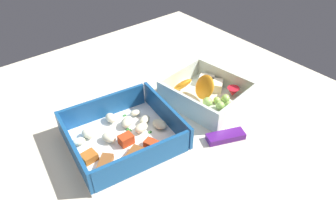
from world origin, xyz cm
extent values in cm
cube|color=beige|center=(0.00, 0.00, 1.00)|extent=(80.00, 80.00, 2.00)
cube|color=white|center=(9.02, 1.29, 2.30)|extent=(20.18, 18.88, 0.60)
cube|color=#19518C|center=(0.37, 2.50, 4.85)|extent=(2.88, 16.47, 4.51)
cube|color=#19518C|center=(17.67, 0.09, 4.85)|extent=(2.88, 16.47, 4.51)
cube|color=#19518C|center=(10.12, 9.19, 4.85)|extent=(16.79, 2.92, 4.51)
cube|color=#19518C|center=(7.92, -6.60, 4.85)|extent=(16.79, 2.92, 4.51)
ellipsoid|color=beige|center=(13.46, -3.28, 3.52)|extent=(2.40, 2.99, 1.32)
ellipsoid|color=beige|center=(3.28, -0.39, 3.44)|extent=(2.82, 2.40, 1.19)
ellipsoid|color=beige|center=(3.44, -2.95, 3.31)|extent=(2.30, 1.84, 1.01)
ellipsoid|color=beige|center=(2.05, 2.93, 3.64)|extent=(2.53, 3.26, 1.48)
ellipsoid|color=beige|center=(6.28, -1.39, 3.63)|extent=(3.58, 3.38, 1.47)
ellipsoid|color=beige|center=(5.19, 1.55, 3.57)|extent=(3.11, 2.47, 1.39)
ellipsoid|color=beige|center=(11.09, 0.42, 3.56)|extent=(2.73, 3.22, 1.37)
ellipsoid|color=beige|center=(15.57, -2.60, 3.39)|extent=(2.65, 2.23, 1.13)
ellipsoid|color=beige|center=(8.02, -4.39, 3.53)|extent=(2.16, 2.85, 1.32)
cube|color=red|center=(6.05, 6.36, 3.33)|extent=(2.65, 3.57, 1.45)
cube|color=red|center=(9.01, 2.36, 3.50)|extent=(2.45, 1.94, 1.80)
cube|color=brown|center=(9.60, 6.02, 3.20)|extent=(3.78, 3.37, 1.20)
cube|color=brown|center=(14.45, 4.44, 3.14)|extent=(3.84, 3.76, 1.07)
cube|color=#AD5B1E|center=(15.89, 1.69, 3.26)|extent=(2.52, 2.27, 1.32)
cube|color=#387A33|center=(6.77, -0.26, 2.70)|extent=(0.60, 0.40, 0.20)
cube|color=#387A33|center=(4.13, 2.76, 2.70)|extent=(0.60, 0.40, 0.20)
cube|color=#387A33|center=(5.14, -4.24, 2.70)|extent=(0.60, 0.40, 0.20)
cube|color=#387A33|center=(14.48, -3.25, 2.70)|extent=(0.60, 0.40, 0.20)
cube|color=#387A33|center=(6.89, -0.52, 2.70)|extent=(0.60, 0.40, 0.20)
cube|color=silver|center=(-11.25, 1.84, 2.30)|extent=(15.53, 17.20, 0.60)
cube|color=silver|center=(-17.70, 0.99, 4.61)|extent=(2.64, 15.49, 4.03)
cube|color=silver|center=(-4.80, 2.69, 4.61)|extent=(2.64, 15.49, 4.03)
cube|color=silver|center=(-12.23, 9.25, 4.61)|extent=(12.38, 2.22, 4.03)
cube|color=silver|center=(-10.27, -5.57, 4.61)|extent=(12.38, 2.22, 4.03)
ellipsoid|color=orange|center=(-8.54, -2.75, 4.79)|extent=(4.70, 4.35, 4.19)
ellipsoid|color=orange|center=(-11.08, 1.25, 5.29)|extent=(4.51, 5.69, 5.17)
cube|color=#F4EACC|center=(-15.29, -2.17, 3.56)|extent=(3.70, 3.98, 1.92)
cube|color=#F4EACC|center=(-15.43, 0.80, 3.56)|extent=(4.00, 3.83, 1.92)
sphere|color=#9ECC60|center=(-12.48, 6.89, 3.36)|extent=(1.53, 1.53, 1.53)
sphere|color=#9ECC60|center=(-11.81, 4.33, 3.34)|extent=(1.48, 1.48, 1.48)
sphere|color=#9ECC60|center=(-10.46, 8.11, 3.52)|extent=(1.83, 1.83, 1.83)
sphere|color=#9ECC60|center=(-10.92, 6.04, 3.48)|extent=(1.75, 1.75, 1.75)
sphere|color=#9ECC60|center=(-9.65, 3.75, 3.59)|extent=(1.98, 1.98, 1.98)
sphere|color=#9ECC60|center=(-13.50, 5.13, 3.48)|extent=(1.75, 1.75, 1.75)
cone|color=red|center=(-16.21, 4.71, 3.63)|extent=(2.57, 2.57, 2.05)
sphere|color=navy|center=(-6.53, 6.04, 3.12)|extent=(1.03, 1.03, 1.03)
sphere|color=navy|center=(-8.61, 5.15, 3.06)|extent=(0.92, 0.92, 0.92)
sphere|color=navy|center=(-7.28, 8.82, 3.07)|extent=(0.95, 0.95, 0.95)
cube|color=#51197A|center=(-5.82, 12.30, 2.60)|extent=(7.38, 4.93, 1.20)
cylinder|color=white|center=(-21.09, 5.44, 2.89)|extent=(4.00, 4.00, 1.78)
camera|label=1|loc=(27.76, 36.79, 41.03)|focal=32.79mm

